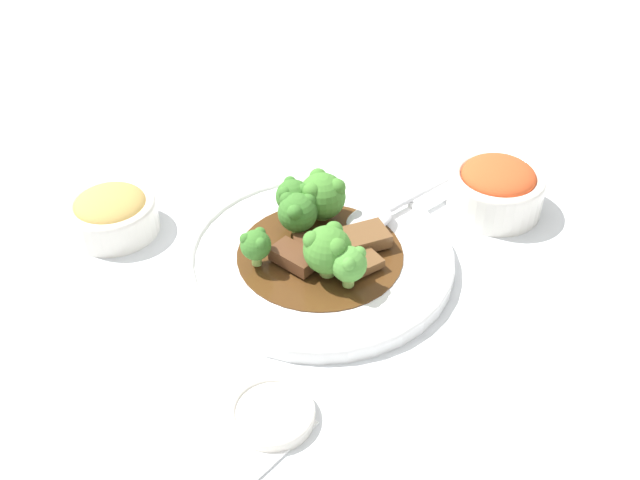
% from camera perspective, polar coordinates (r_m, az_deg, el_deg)
% --- Properties ---
extents(ground_plane, '(4.00, 4.00, 0.00)m').
position_cam_1_polar(ground_plane, '(0.82, -0.00, -1.85)').
color(ground_plane, silver).
extents(main_plate, '(0.29, 0.29, 0.02)m').
position_cam_1_polar(main_plate, '(0.81, -0.00, -1.31)').
color(main_plate, white).
rests_on(main_plate, ground_plane).
extents(beef_strip_0, '(0.05, 0.03, 0.02)m').
position_cam_1_polar(beef_strip_0, '(0.79, -1.94, -1.32)').
color(beef_strip_0, '#56331E').
rests_on(beef_strip_0, main_plate).
extents(beef_strip_1, '(0.05, 0.06, 0.01)m').
position_cam_1_polar(beef_strip_1, '(0.78, 2.69, -1.70)').
color(beef_strip_1, brown).
rests_on(beef_strip_1, main_plate).
extents(beef_strip_2, '(0.07, 0.07, 0.01)m').
position_cam_1_polar(beef_strip_2, '(0.81, 0.11, -0.25)').
color(beef_strip_2, '#56331E').
rests_on(beef_strip_2, main_plate).
extents(beef_strip_3, '(0.06, 0.06, 0.02)m').
position_cam_1_polar(beef_strip_3, '(0.81, 3.40, 0.19)').
color(beef_strip_3, brown).
rests_on(beef_strip_3, main_plate).
extents(broccoli_floret_0, '(0.04, 0.04, 0.05)m').
position_cam_1_polar(broccoli_floret_0, '(0.82, -1.72, 2.18)').
color(broccoli_floret_0, '#7FA84C').
rests_on(broccoli_floret_0, main_plate).
extents(broccoli_floret_1, '(0.03, 0.03, 0.04)m').
position_cam_1_polar(broccoli_floret_1, '(0.78, -4.92, -0.36)').
color(broccoli_floret_1, '#8EB756').
rests_on(broccoli_floret_1, main_plate).
extents(broccoli_floret_2, '(0.05, 0.05, 0.06)m').
position_cam_1_polar(broccoli_floret_2, '(0.84, 0.16, 3.46)').
color(broccoli_floret_2, '#7FA84C').
rests_on(broccoli_floret_2, main_plate).
extents(broccoli_floret_3, '(0.04, 0.04, 0.05)m').
position_cam_1_polar(broccoli_floret_3, '(0.75, 2.21, -1.81)').
color(broccoli_floret_3, '#7FA84C').
rests_on(broccoli_floret_3, main_plate).
extents(broccoli_floret_4, '(0.05, 0.05, 0.06)m').
position_cam_1_polar(broccoli_floret_4, '(0.76, 0.58, -0.68)').
color(broccoli_floret_4, '#7FA84C').
rests_on(broccoli_floret_4, main_plate).
extents(broccoli_floret_5, '(0.04, 0.04, 0.05)m').
position_cam_1_polar(broccoli_floret_5, '(0.83, -2.08, 3.38)').
color(broccoli_floret_5, '#8EB756').
rests_on(broccoli_floret_5, main_plate).
extents(serving_spoon, '(0.08, 0.20, 0.01)m').
position_cam_1_polar(serving_spoon, '(0.85, 4.64, 2.05)').
color(serving_spoon, silver).
rests_on(serving_spoon, main_plate).
extents(side_bowl_kimchi, '(0.11, 0.11, 0.06)m').
position_cam_1_polar(side_bowl_kimchi, '(0.90, 13.30, 3.93)').
color(side_bowl_kimchi, white).
rests_on(side_bowl_kimchi, ground_plane).
extents(side_bowl_appetizer, '(0.10, 0.10, 0.05)m').
position_cam_1_polar(side_bowl_appetizer, '(0.88, -15.57, 2.04)').
color(side_bowl_appetizer, white).
rests_on(side_bowl_appetizer, ground_plane).
extents(sauce_dish, '(0.08, 0.08, 0.01)m').
position_cam_1_polar(sauce_dish, '(0.67, -3.68, -13.03)').
color(sauce_dish, white).
rests_on(sauce_dish, ground_plane).
extents(paper_napkin, '(0.14, 0.12, 0.01)m').
position_cam_1_polar(paper_napkin, '(0.67, -7.33, -13.58)').
color(paper_napkin, white).
rests_on(paper_napkin, ground_plane).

